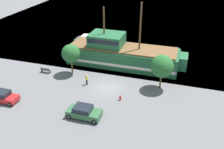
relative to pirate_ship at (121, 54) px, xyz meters
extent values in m
plane|color=#5B5B5E|center=(0.32, -8.17, -2.00)|extent=(160.00, 160.00, 0.00)
plane|color=#33566B|center=(0.32, 35.83, -2.00)|extent=(80.00, 80.00, 0.00)
cube|color=#1E5633|center=(0.22, 0.00, -0.48)|extent=(18.71, 5.48, 3.04)
cube|color=silver|center=(0.22, 0.00, -0.93)|extent=(18.33, 5.56, 0.45)
cube|color=#1E5633|center=(10.17, 0.00, -0.02)|extent=(1.40, 3.01, 2.13)
cube|color=brown|center=(0.22, 0.00, 1.17)|extent=(17.96, 5.04, 0.25)
cube|color=#1E5633|center=(-2.59, 0.00, 2.30)|extent=(5.61, 4.38, 2.03)
cube|color=black|center=(-2.59, 0.00, 2.61)|extent=(5.33, 4.44, 0.73)
cylinder|color=#4C331E|center=(3.02, 0.00, 5.08)|extent=(0.28, 0.28, 7.58)
cylinder|color=#4C331E|center=(-3.06, 0.00, 4.51)|extent=(0.28, 0.28, 6.45)
cube|color=#2D333D|center=(-8.82, 7.70, -1.53)|extent=(6.41, 2.49, 0.94)
cube|color=silver|center=(-9.30, 7.70, -0.66)|extent=(2.56, 1.94, 0.80)
cube|color=black|center=(-8.53, 7.70, -0.66)|extent=(0.12, 1.74, 0.64)
cube|color=#2D5B38|center=(-0.33, -15.52, -1.39)|extent=(4.15, 1.90, 0.74)
cube|color=black|center=(-0.46, -15.52, -0.75)|extent=(2.16, 1.71, 0.54)
cylinder|color=black|center=(1.30, -16.38, -1.68)|extent=(0.63, 0.22, 0.63)
cylinder|color=gray|center=(1.30, -16.38, -1.68)|extent=(0.24, 0.25, 0.24)
cylinder|color=black|center=(1.30, -14.66, -1.68)|extent=(0.63, 0.22, 0.63)
cylinder|color=gray|center=(1.30, -14.66, -1.68)|extent=(0.24, 0.25, 0.24)
cylinder|color=black|center=(-1.96, -16.38, -1.68)|extent=(0.63, 0.22, 0.63)
cylinder|color=gray|center=(-1.96, -16.38, -1.68)|extent=(0.24, 0.25, 0.24)
cylinder|color=black|center=(-1.96, -14.66, -1.68)|extent=(0.63, 0.22, 0.63)
cylinder|color=gray|center=(-1.96, -14.66, -1.68)|extent=(0.24, 0.25, 0.24)
cube|color=#B21E1E|center=(-12.08, -15.57, -1.43)|extent=(4.25, 1.74, 0.66)
cube|color=black|center=(-12.21, -15.57, -0.80)|extent=(2.21, 1.57, 0.61)
cylinder|color=black|center=(-10.39, -16.35, -1.69)|extent=(0.62, 0.22, 0.62)
cylinder|color=gray|center=(-10.39, -16.35, -1.69)|extent=(0.23, 0.25, 0.23)
cylinder|color=black|center=(-10.39, -14.79, -1.69)|extent=(0.62, 0.22, 0.62)
cylinder|color=gray|center=(-10.39, -14.79, -1.69)|extent=(0.23, 0.25, 0.23)
cylinder|color=red|center=(2.85, -10.69, -1.72)|extent=(0.22, 0.22, 0.56)
sphere|color=red|center=(2.85, -10.69, -1.36)|extent=(0.25, 0.25, 0.25)
cylinder|color=red|center=(2.69, -10.69, -1.69)|extent=(0.10, 0.09, 0.09)
cylinder|color=red|center=(3.01, -10.69, -1.69)|extent=(0.10, 0.09, 0.09)
cube|color=#4C4742|center=(-10.93, -6.54, -1.57)|extent=(1.63, 0.45, 0.05)
cube|color=#4C4742|center=(-10.93, -6.74, -1.35)|extent=(1.63, 0.06, 0.40)
cube|color=#2D2D2D|center=(-11.69, -6.54, -1.80)|extent=(0.12, 0.36, 0.40)
cube|color=#2D2D2D|center=(-10.18, -6.54, -1.80)|extent=(0.12, 0.36, 0.40)
cylinder|color=#232838|center=(-3.04, -8.18, -1.58)|extent=(0.27, 0.27, 0.83)
cylinder|color=gold|center=(-3.04, -8.18, -0.84)|extent=(0.32, 0.32, 0.64)
sphere|color=tan|center=(-3.04, -8.18, -0.41)|extent=(0.23, 0.23, 0.23)
cylinder|color=brown|center=(-6.70, -5.47, -0.88)|extent=(0.24, 0.24, 2.23)
sphere|color=#235B28|center=(-6.70, -5.47, 1.47)|extent=(2.91, 2.91, 2.91)
cylinder|color=brown|center=(7.50, -5.83, -0.94)|extent=(0.24, 0.24, 2.11)
sphere|color=#235B28|center=(7.50, -5.83, 1.49)|extent=(3.26, 3.26, 3.26)
camera|label=1|loc=(10.20, -37.77, 16.96)|focal=40.00mm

